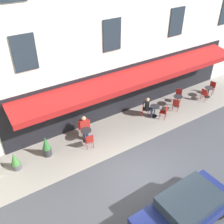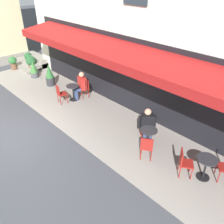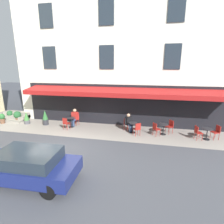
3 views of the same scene
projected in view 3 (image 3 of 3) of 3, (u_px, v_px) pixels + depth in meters
The scene contains 24 objects.
ground_plane at pixel (58, 149), 9.94m from camera, with size 70.00×70.00×0.00m, color #42444C.
sidewalk_cafe_terrace at pixel (124, 132), 12.51m from camera, with size 20.50×3.20×0.01m, color gray.
cafe_building_facade at pixel (142, 33), 16.20m from camera, with size 20.00×10.70×15.00m.
back_alley_steps at pixel (16, 116), 15.55m from camera, with size 2.40×1.75×0.60m.
cafe_table_near_entrance at pixel (71, 121), 13.45m from camera, with size 0.60×0.60×0.75m.
cafe_chair_red_kerbside at pixel (66, 123), 12.88m from camera, with size 0.48×0.48×0.91m.
cafe_chair_red_under_awning at pixel (76, 118), 13.99m from camera, with size 0.49×0.49×0.91m.
cafe_table_mid_terrace at pixel (133, 126), 12.32m from camera, with size 0.60×0.60×0.75m.
cafe_chair_red_back_row at pixel (137, 128), 11.74m from camera, with size 0.56×0.56×0.91m.
cafe_chair_red_near_door at pixel (127, 123), 12.80m from camera, with size 0.57×0.57×0.91m.
cafe_table_streetside at pixel (207, 132), 11.16m from camera, with size 0.60×0.60×0.75m.
cafe_chair_red_corner_right at pixel (198, 132), 11.11m from camera, with size 0.49×0.49×0.91m.
cafe_chair_red_facing_street at pixel (216, 131), 11.22m from camera, with size 0.51×0.51×0.91m.
cafe_table_far_end at pixel (163, 128), 11.99m from camera, with size 0.60×0.60×0.75m.
cafe_chair_red_by_window at pixel (156, 128), 11.73m from camera, with size 0.56×0.56×0.91m.
cafe_chair_red_corner_left at pixel (170, 125), 12.27m from camera, with size 0.56×0.56×0.91m.
seated_patron_in_black at pixel (129, 122), 12.60m from camera, with size 0.63×0.62×1.29m.
seated_companion_in_red at pixel (74, 117), 13.76m from camera, with size 0.68×0.64×1.34m.
potted_plant_mid_terrace at pixel (45, 118), 13.98m from camera, with size 0.45×0.45×1.19m.
potted_plant_under_sign at pixel (27, 118), 14.25m from camera, with size 0.46×0.46×0.99m.
potted_plant_entrance_right at pixel (17, 115), 14.98m from camera, with size 0.61×0.61×0.85m.
potted_plant_entrance_left at pixel (10, 114), 15.51m from camera, with size 0.51×0.51×0.78m.
potted_plant_by_steps at pixel (2, 118), 14.34m from camera, with size 0.47×0.47×0.82m.
parked_car_navy at pixel (26, 165), 7.09m from camera, with size 4.36×1.96×1.33m.
Camera 3 is at (-4.87, 8.24, 4.60)m, focal length 28.16 mm.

